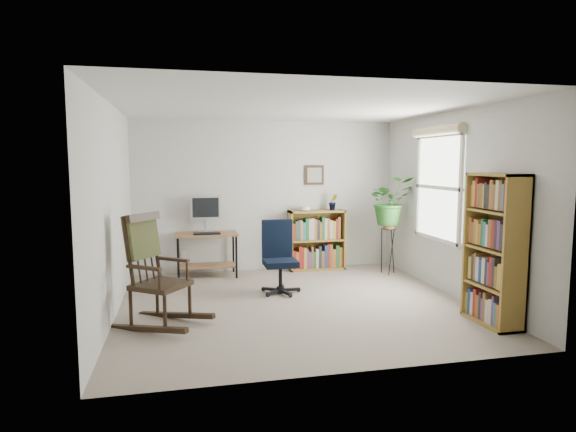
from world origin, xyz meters
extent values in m
cube|color=gray|center=(0.00, 0.00, 0.00)|extent=(4.20, 4.00, 0.00)
cube|color=silver|center=(0.00, 0.00, 2.40)|extent=(4.20, 4.00, 0.00)
cube|color=beige|center=(0.00, 2.00, 1.20)|extent=(4.20, 0.00, 2.40)
cube|color=beige|center=(0.00, -2.00, 1.20)|extent=(4.20, 0.00, 2.40)
cube|color=beige|center=(-2.10, 0.00, 1.20)|extent=(0.00, 4.00, 2.40)
cube|color=beige|center=(2.10, 0.00, 1.20)|extent=(0.00, 4.00, 2.40)
cube|color=black|center=(-0.98, 1.58, 0.68)|extent=(0.40, 0.15, 0.02)
imported|color=#245D20|center=(1.80, 1.26, 1.51)|extent=(1.69, 1.88, 1.46)
imported|color=#245D20|center=(1.07, 1.83, 1.02)|extent=(0.13, 0.24, 0.11)
camera|label=1|loc=(-1.33, -5.62, 1.74)|focal=30.00mm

